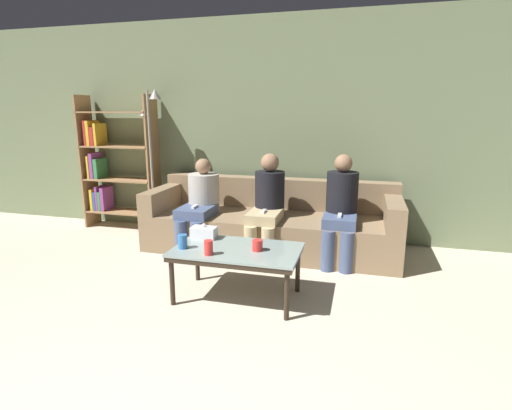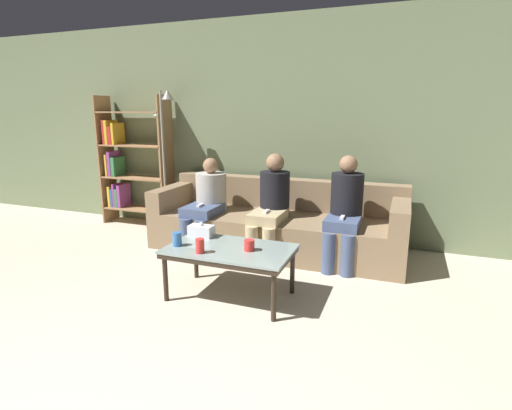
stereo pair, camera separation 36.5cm
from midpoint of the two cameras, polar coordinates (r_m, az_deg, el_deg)
name	(u,v)px [view 1 (the left image)]	position (r m, az deg, el deg)	size (l,w,h in m)	color
wall_back	(282,130)	(4.84, 1.61, 10.64)	(12.00, 0.06, 2.60)	#707F5B
couch	(272,224)	(4.49, -0.09, -2.80)	(2.75, 0.93, 0.75)	#897051
coffee_table	(237,253)	(3.28, -5.95, -6.95)	(1.03, 0.60, 0.43)	#8C9E99
cup_near_left	(209,248)	(3.14, -10.13, -6.06)	(0.07, 0.07, 0.12)	red
cup_near_right	(257,245)	(3.19, -3.09, -5.82)	(0.08, 0.08, 0.09)	red
cup_far_center	(183,242)	(3.33, -13.57, -5.15)	(0.07, 0.07, 0.12)	#3372BF
tissue_box	(204,232)	(3.55, -10.39, -3.90)	(0.22, 0.12, 0.13)	white
bookshelf	(111,165)	(5.64, -21.76, 5.27)	(1.00, 0.32, 1.72)	#9E754C
standing_lamp	(152,147)	(5.11, -16.66, 7.90)	(0.31, 0.26, 1.78)	gray
seated_person_left_end	(200,202)	(4.49, -10.29, 0.45)	(0.35, 0.68, 1.01)	#47567A
seated_person_mid_left	(267,203)	(4.22, -0.86, 0.26)	(0.32, 0.68, 1.09)	tan
seated_person_mid_right	(341,206)	(4.09, 9.56, -0.22)	(0.32, 0.63, 1.10)	#47567A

